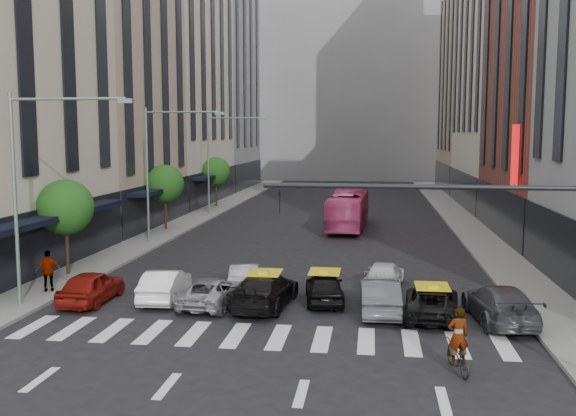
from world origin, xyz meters
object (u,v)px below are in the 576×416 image
at_px(car_white_front, 165,285).
at_px(motorcycle, 457,357).
at_px(taxi_left, 265,290).
at_px(bus, 348,210).
at_px(streetlamp_far, 218,151).
at_px(streetlamp_near, 35,171).
at_px(pedestrian_far, 49,271).
at_px(car_red, 91,287).
at_px(taxi_center, 325,287).
at_px(streetlamp_mid, 161,157).

height_order(car_white_front, motorcycle, car_white_front).
xyz_separation_m(taxi_left, bus, (2.63, 23.51, 0.76)).
distance_m(streetlamp_far, motorcycle, 41.12).
xyz_separation_m(car_white_front, motorcycle, (11.86, -7.17, -0.21)).
distance_m(streetlamp_near, motorcycle, 18.31).
bearing_deg(pedestrian_far, streetlamp_near, 86.15).
xyz_separation_m(car_red, pedestrian_far, (-2.59, 1.14, 0.39)).
bearing_deg(car_red, streetlamp_far, -86.64).
xyz_separation_m(car_red, taxi_center, (10.21, 1.38, -0.04)).
xyz_separation_m(streetlamp_near, car_red, (1.74, 1.19, -5.18)).
bearing_deg(pedestrian_far, taxi_center, 157.03).
bearing_deg(bus, motorcycle, 101.38).
bearing_deg(taxi_left, bus, -90.69).
height_order(streetlamp_mid, motorcycle, streetlamp_mid).
relative_size(car_white_front, taxi_left, 0.83).
relative_size(car_red, taxi_center, 1.06).
bearing_deg(car_red, bus, -113.37).
bearing_deg(motorcycle, taxi_left, -55.13).
distance_m(car_white_front, taxi_left, 4.65).
xyz_separation_m(streetlamp_far, taxi_center, (11.94, -29.43, -5.22)).
bearing_deg(pedestrian_far, car_white_front, 152.44).
distance_m(streetlamp_near, pedestrian_far, 5.40).
relative_size(streetlamp_near, car_red, 2.12).
bearing_deg(taxi_center, bus, -97.82).
bearing_deg(streetlamp_far, streetlamp_mid, -90.00).
bearing_deg(car_white_front, motorcycle, 144.86).
bearing_deg(streetlamp_mid, bus, 36.67).
bearing_deg(streetlamp_near, streetlamp_far, 90.00).
relative_size(streetlamp_near, streetlamp_far, 1.00).
bearing_deg(taxi_left, streetlamp_far, -67.06).
distance_m(taxi_center, pedestrian_far, 12.81).
distance_m(streetlamp_near, car_white_front, 7.38).
bearing_deg(car_white_front, bus, -111.47).
height_order(car_red, taxi_center, car_red).
relative_size(taxi_center, bus, 0.37).
bearing_deg(streetlamp_far, car_red, -86.78).
bearing_deg(taxi_left, car_red, 7.98).
bearing_deg(streetlamp_far, taxi_center, -67.91).
bearing_deg(motorcycle, streetlamp_far, -78.22).
relative_size(car_white_front, taxi_center, 1.06).
relative_size(streetlamp_mid, taxi_left, 1.75).
distance_m(streetlamp_near, car_red, 5.59).
xyz_separation_m(streetlamp_near, bus, (12.10, 25.01, -4.40)).
xyz_separation_m(car_white_front, taxi_left, (4.62, -0.48, 0.04)).
bearing_deg(streetlamp_mid, streetlamp_far, 90.00).
bearing_deg(taxi_center, pedestrian_far, -6.37).
distance_m(bus, pedestrian_far, 26.12).
height_order(car_red, pedestrian_far, pedestrian_far).
bearing_deg(car_white_front, streetlamp_near, 18.24).
bearing_deg(car_white_front, pedestrian_far, -7.52).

